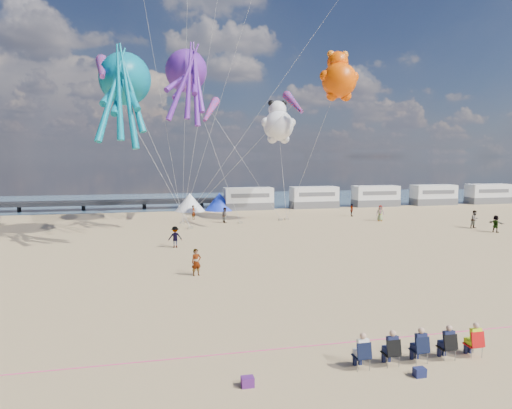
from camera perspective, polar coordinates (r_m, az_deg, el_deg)
name	(u,v)px	position (r m, az deg, el deg)	size (l,w,h in m)	color
ground	(294,304)	(23.10, 4.74, -12.26)	(120.00, 120.00, 0.00)	tan
water	(195,200)	(76.55, -7.64, 0.54)	(120.00, 120.00, 0.00)	#3D5C76
motorhome_0	(248,199)	(62.48, -0.95, 0.74)	(6.60, 2.50, 3.00)	silver
motorhome_1	(314,197)	(65.06, 7.27, 0.90)	(6.60, 2.50, 3.00)	silver
motorhome_2	(376,196)	(68.87, 14.72, 1.03)	(6.60, 2.50, 3.00)	silver
motorhome_3	(433,195)	(73.72, 21.30, 1.13)	(6.60, 2.50, 3.00)	silver
motorhome_4	(488,194)	(79.41, 27.00, 1.21)	(6.60, 2.50, 3.00)	silver
tent_white	(190,202)	(61.39, -8.28, 0.30)	(4.00, 4.00, 2.40)	white
tent_blue	(220,201)	(61.82, -4.58, 0.39)	(4.00, 4.00, 2.40)	#1933CC
spectator_row	(419,344)	(17.75, 19.68, -16.13)	(6.10, 0.90, 1.30)	black
cooler_purple	(248,382)	(15.43, -1.06, -21.27)	(0.40, 0.30, 0.32)	#511C6A
cooler_navy	(420,372)	(16.91, 19.77, -19.13)	(0.38, 0.28, 0.30)	#161C47
rope_line	(332,344)	(18.69, 9.53, -16.79)	(0.03, 0.03, 34.00)	#F2338C
standing_person	(196,262)	(28.20, -7.48, -7.17)	(0.61, 0.40, 1.66)	tan
beachgoer_0	(380,213)	(53.22, 15.28, -1.05)	(0.65, 0.43, 1.79)	#7F6659
beachgoer_1	(475,219)	(51.22, 25.66, -1.68)	(0.89, 0.58, 1.82)	#7F6659
beachgoer_2	(175,237)	(36.97, -10.09, -4.02)	(0.83, 0.65, 1.71)	#7F6659
beachgoer_3	(352,210)	(56.59, 11.87, -0.70)	(0.97, 0.56, 1.50)	#7F6659
beachgoer_4	(496,224)	(49.41, 27.78, -2.14)	(0.97, 0.40, 1.65)	#7F6659
beachgoer_5	(194,212)	(53.11, -7.80, -0.98)	(1.53, 0.49, 1.65)	#7F6659
beachgoer_7	(225,215)	(50.08, -3.91, -1.34)	(0.83, 0.54, 1.69)	#7F6659
sandbag_a	(190,228)	(46.30, -8.20, -2.91)	(0.50, 0.35, 0.22)	gray
sandbag_b	(240,223)	(49.37, -1.99, -2.29)	(0.50, 0.35, 0.22)	gray
sandbag_c	(287,219)	(52.48, 3.86, -1.81)	(0.50, 0.35, 0.22)	gray
sandbag_d	(281,220)	(51.93, 3.12, -1.89)	(0.50, 0.35, 0.22)	gray
sandbag_e	(182,223)	(49.82, -9.18, -2.29)	(0.50, 0.35, 0.22)	gray
kite_octopus_teal	(125,79)	(43.42, -16.06, 14.83)	(4.12, 9.60, 10.98)	#06758D
kite_octopus_purple	(186,71)	(50.65, -8.73, 16.16)	(4.05, 9.44, 10.79)	#622299
kite_panda	(278,126)	(53.65, 2.82, 9.81)	(4.22, 3.98, 5.96)	white
kite_teddy_orange	(339,80)	(50.25, 10.36, 15.02)	(4.43, 4.17, 6.26)	#F95101
windsock_left	(102,68)	(42.87, -18.71, 15.87)	(1.10, 7.83, 7.83)	red
windsock_mid	(210,110)	(51.48, -5.73, 11.65)	(1.00, 6.32, 6.32)	red
windsock_right	(294,103)	(45.20, 4.76, 12.50)	(0.90, 4.28, 4.28)	red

